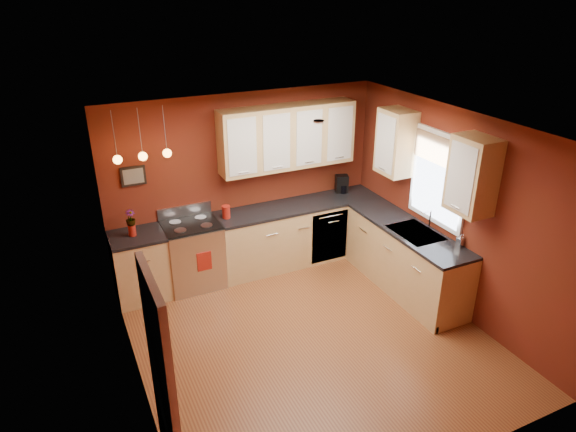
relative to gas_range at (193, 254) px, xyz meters
name	(u,v)px	position (x,y,z in m)	size (l,w,h in m)	color
floor	(311,338)	(0.92, -1.80, -0.48)	(4.20, 4.20, 0.00)	brown
ceiling	(316,129)	(0.92, -1.80, 2.12)	(4.00, 4.20, 0.02)	beige
wall_back	(245,182)	(0.92, 0.30, 0.82)	(4.00, 0.02, 2.60)	maroon
wall_front	(439,357)	(0.92, -3.90, 0.82)	(4.00, 0.02, 2.60)	maroon
wall_left	(129,285)	(-1.08, -1.80, 0.82)	(0.02, 4.20, 2.60)	maroon
wall_right	(453,212)	(2.92, -1.80, 0.82)	(0.02, 4.20, 2.60)	maroon
base_cabinets_back_left	(141,267)	(-0.73, 0.00, -0.03)	(0.70, 0.60, 0.90)	tan
base_cabinets_back_right	(299,233)	(1.65, 0.00, -0.03)	(2.54, 0.60, 0.90)	tan
base_cabinets_right	(405,260)	(2.62, -1.35, -0.03)	(0.60, 2.10, 0.90)	tan
counter_back_left	(136,236)	(-0.73, 0.00, 0.44)	(0.70, 0.62, 0.04)	black
counter_back_right	(299,205)	(1.65, 0.00, 0.44)	(2.54, 0.62, 0.04)	black
counter_right	(408,229)	(2.62, -1.35, 0.44)	(0.62, 2.10, 0.04)	black
gas_range	(193,254)	(0.00, 0.00, 0.00)	(0.76, 0.64, 1.11)	silver
dishwasher_front	(329,237)	(2.02, -0.29, -0.03)	(0.60, 0.02, 0.80)	silver
sink	(415,234)	(2.62, -1.50, 0.43)	(0.50, 0.70, 0.33)	gray
window	(439,176)	(2.89, -1.50, 1.21)	(0.06, 1.02, 1.22)	white
door_left_wall	(164,387)	(-1.05, -3.00, 0.54)	(0.12, 0.82, 2.05)	white
upper_cabinets_back	(288,137)	(1.52, 0.12, 1.47)	(2.00, 0.35, 0.90)	tan
upper_cabinets_right	(431,157)	(2.75, -1.48, 1.47)	(0.35, 1.95, 0.90)	tan
wall_picture	(133,176)	(-0.63, 0.28, 1.17)	(0.32, 0.03, 0.26)	black
pendant_lights	(143,156)	(-0.53, -0.05, 1.53)	(0.71, 0.11, 0.66)	gray
red_canister	(226,212)	(0.51, 0.00, 0.55)	(0.12, 0.12, 0.18)	#A01C11
red_vase	(132,230)	(-0.77, 0.00, 0.54)	(0.10, 0.10, 0.15)	#A01C11
flowers	(130,218)	(-0.77, 0.00, 0.70)	(0.13, 0.13, 0.22)	#A01C11
coffee_maker	(342,184)	(2.47, 0.15, 0.58)	(0.23, 0.23, 0.27)	black
soap_pump	(460,240)	(2.87, -2.05, 0.55)	(0.08, 0.08, 0.17)	silver
dish_towel	(204,261)	(0.06, -0.33, 0.04)	(0.20, 0.01, 0.27)	#A01C11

